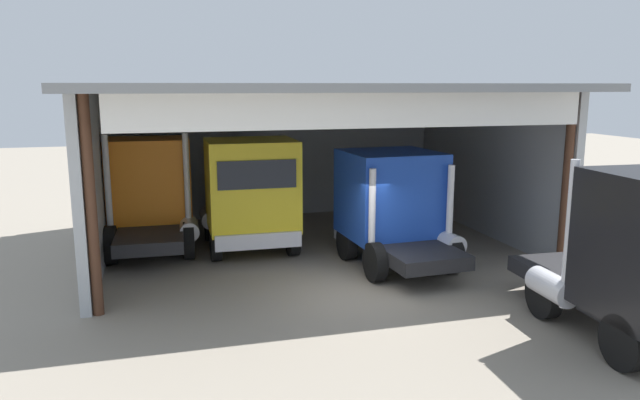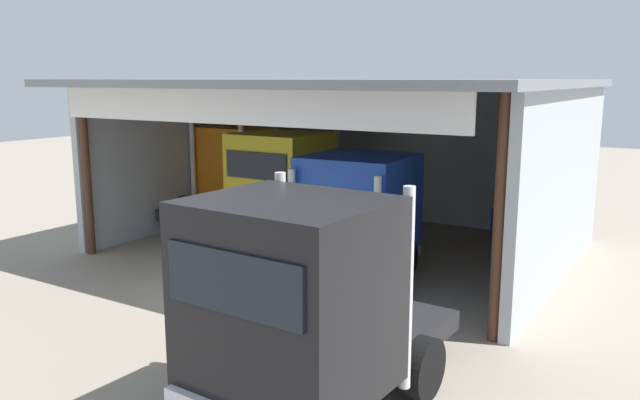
{
  "view_description": "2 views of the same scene",
  "coord_description": "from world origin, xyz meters",
  "px_view_note": "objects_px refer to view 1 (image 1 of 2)",
  "views": [
    {
      "loc": [
        -4.54,
        -13.2,
        5.01
      ],
      "look_at": [
        0.0,
        3.29,
        1.7
      ],
      "focal_mm": 33.36,
      "sensor_mm": 36.0,
      "label": 1
    },
    {
      "loc": [
        9.27,
        -11.64,
        5.07
      ],
      "look_at": [
        0.0,
        3.29,
        1.7
      ],
      "focal_mm": 35.58,
      "sensor_mm": 36.0,
      "label": 2
    }
  ],
  "objects_px": {
    "oil_drum": "(371,202)",
    "truck_orange_yard_outside": "(151,193)",
    "truck_yellow_center_bay": "(250,193)",
    "truck_blue_right_bay": "(394,204)",
    "tool_cart": "(406,204)"
  },
  "relations": [
    {
      "from": "truck_yellow_center_bay",
      "to": "oil_drum",
      "type": "distance_m",
      "value": 7.16
    },
    {
      "from": "oil_drum",
      "to": "truck_blue_right_bay",
      "type": "bearing_deg",
      "value": -105.09
    },
    {
      "from": "truck_yellow_center_bay",
      "to": "oil_drum",
      "type": "relative_size",
      "value": 5.58
    },
    {
      "from": "truck_blue_right_bay",
      "to": "tool_cart",
      "type": "bearing_deg",
      "value": 60.4
    },
    {
      "from": "truck_blue_right_bay",
      "to": "tool_cart",
      "type": "height_order",
      "value": "truck_blue_right_bay"
    },
    {
      "from": "truck_orange_yard_outside",
      "to": "truck_blue_right_bay",
      "type": "relative_size",
      "value": 0.96
    },
    {
      "from": "truck_blue_right_bay",
      "to": "oil_drum",
      "type": "height_order",
      "value": "truck_blue_right_bay"
    },
    {
      "from": "tool_cart",
      "to": "truck_yellow_center_bay",
      "type": "bearing_deg",
      "value": -153.7
    },
    {
      "from": "truck_yellow_center_bay",
      "to": "tool_cart",
      "type": "xyz_separation_m",
      "value": [
        6.53,
        3.23,
        -1.33
      ]
    },
    {
      "from": "oil_drum",
      "to": "truck_orange_yard_outside",
      "type": "bearing_deg",
      "value": -158.47
    },
    {
      "from": "truck_orange_yard_outside",
      "to": "tool_cart",
      "type": "height_order",
      "value": "truck_orange_yard_outside"
    },
    {
      "from": "truck_yellow_center_bay",
      "to": "truck_blue_right_bay",
      "type": "height_order",
      "value": "truck_yellow_center_bay"
    },
    {
      "from": "truck_blue_right_bay",
      "to": "tool_cart",
      "type": "distance_m",
      "value": 6.3
    },
    {
      "from": "truck_orange_yard_outside",
      "to": "oil_drum",
      "type": "xyz_separation_m",
      "value": [
        8.4,
        3.31,
        -1.34
      ]
    },
    {
      "from": "truck_yellow_center_bay",
      "to": "oil_drum",
      "type": "bearing_deg",
      "value": -140.92
    }
  ]
}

